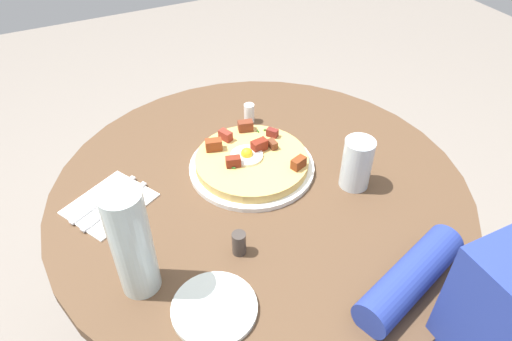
{
  "coord_description": "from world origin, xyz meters",
  "views": [
    {
      "loc": [
        -0.71,
        0.36,
        1.44
      ],
      "look_at": [
        0.03,
        -0.0,
        0.74
      ],
      "focal_mm": 32.6,
      "sensor_mm": 36.0,
      "label": 1
    }
  ],
  "objects_px": {
    "breakfast_pizza": "(251,160)",
    "fork": "(104,199)",
    "bread_plate": "(214,308)",
    "water_bottle": "(132,243)",
    "knife": "(115,206)",
    "water_glass": "(357,163)",
    "dining_table": "(260,235)",
    "pizza_plate": "(252,167)",
    "salt_shaker": "(249,113)",
    "pepper_shaker": "(239,243)"
  },
  "relations": [
    {
      "from": "dining_table",
      "to": "water_glass",
      "type": "height_order",
      "value": "water_glass"
    },
    {
      "from": "bread_plate",
      "to": "salt_shaker",
      "type": "xyz_separation_m",
      "value": [
        0.5,
        -0.31,
        0.02
      ]
    },
    {
      "from": "dining_table",
      "to": "fork",
      "type": "relative_size",
      "value": 5.34
    },
    {
      "from": "dining_table",
      "to": "fork",
      "type": "bearing_deg",
      "value": 72.24
    },
    {
      "from": "pepper_shaker",
      "to": "water_bottle",
      "type": "bearing_deg",
      "value": 87.06
    },
    {
      "from": "breakfast_pizza",
      "to": "fork",
      "type": "xyz_separation_m",
      "value": [
        0.04,
        0.34,
        -0.02
      ]
    },
    {
      "from": "bread_plate",
      "to": "pizza_plate",
      "type": "bearing_deg",
      "value": -35.33
    },
    {
      "from": "knife",
      "to": "water_glass",
      "type": "xyz_separation_m",
      "value": [
        -0.16,
        -0.51,
        0.05
      ]
    },
    {
      "from": "salt_shaker",
      "to": "pizza_plate",
      "type": "bearing_deg",
      "value": 156.35
    },
    {
      "from": "knife",
      "to": "salt_shaker",
      "type": "xyz_separation_m",
      "value": [
        0.17,
        -0.41,
        0.02
      ]
    },
    {
      "from": "fork",
      "to": "water_bottle",
      "type": "xyz_separation_m",
      "value": [
        -0.25,
        -0.02,
        0.11
      ]
    },
    {
      "from": "bread_plate",
      "to": "water_glass",
      "type": "bearing_deg",
      "value": -67.93
    },
    {
      "from": "breakfast_pizza",
      "to": "knife",
      "type": "height_order",
      "value": "breakfast_pizza"
    },
    {
      "from": "breakfast_pizza",
      "to": "water_glass",
      "type": "distance_m",
      "value": 0.25
    },
    {
      "from": "bread_plate",
      "to": "salt_shaker",
      "type": "height_order",
      "value": "salt_shaker"
    },
    {
      "from": "fork",
      "to": "pepper_shaker",
      "type": "height_order",
      "value": "pepper_shaker"
    },
    {
      "from": "water_glass",
      "to": "pizza_plate",
      "type": "bearing_deg",
      "value": 50.9
    },
    {
      "from": "bread_plate",
      "to": "fork",
      "type": "relative_size",
      "value": 0.85
    },
    {
      "from": "salt_shaker",
      "to": "knife",
      "type": "bearing_deg",
      "value": 112.98
    },
    {
      "from": "water_bottle",
      "to": "knife",
      "type": "bearing_deg",
      "value": -0.43
    },
    {
      "from": "breakfast_pizza",
      "to": "fork",
      "type": "bearing_deg",
      "value": 83.36
    },
    {
      "from": "fork",
      "to": "knife",
      "type": "relative_size",
      "value": 1.0
    },
    {
      "from": "knife",
      "to": "water_bottle",
      "type": "height_order",
      "value": "water_bottle"
    },
    {
      "from": "breakfast_pizza",
      "to": "water_bottle",
      "type": "distance_m",
      "value": 0.4
    },
    {
      "from": "fork",
      "to": "bread_plate",
      "type": "bearing_deg",
      "value": 78.88
    },
    {
      "from": "breakfast_pizza",
      "to": "bread_plate",
      "type": "relative_size",
      "value": 1.75
    },
    {
      "from": "pizza_plate",
      "to": "knife",
      "type": "distance_m",
      "value": 0.33
    },
    {
      "from": "knife",
      "to": "water_glass",
      "type": "relative_size",
      "value": 1.47
    },
    {
      "from": "knife",
      "to": "pizza_plate",
      "type": "bearing_deg",
      "value": 149.23
    },
    {
      "from": "bread_plate",
      "to": "water_bottle",
      "type": "distance_m",
      "value": 0.19
    },
    {
      "from": "dining_table",
      "to": "pepper_shaker",
      "type": "xyz_separation_m",
      "value": [
        -0.16,
        0.12,
        0.2
      ]
    },
    {
      "from": "bread_plate",
      "to": "pepper_shaker",
      "type": "distance_m",
      "value": 0.14
    },
    {
      "from": "breakfast_pizza",
      "to": "fork",
      "type": "height_order",
      "value": "breakfast_pizza"
    },
    {
      "from": "knife",
      "to": "salt_shaker",
      "type": "distance_m",
      "value": 0.44
    },
    {
      "from": "fork",
      "to": "breakfast_pizza",
      "type": "bearing_deg",
      "value": 144.59
    },
    {
      "from": "water_glass",
      "to": "dining_table",
      "type": "bearing_deg",
      "value": 65.78
    },
    {
      "from": "dining_table",
      "to": "water_bottle",
      "type": "distance_m",
      "value": 0.45
    },
    {
      "from": "bread_plate",
      "to": "pepper_shaker",
      "type": "height_order",
      "value": "pepper_shaker"
    },
    {
      "from": "pizza_plate",
      "to": "water_bottle",
      "type": "distance_m",
      "value": 0.4
    },
    {
      "from": "dining_table",
      "to": "knife",
      "type": "xyz_separation_m",
      "value": [
        0.08,
        0.32,
        0.18
      ]
    },
    {
      "from": "knife",
      "to": "water_bottle",
      "type": "distance_m",
      "value": 0.25
    },
    {
      "from": "pizza_plate",
      "to": "water_glass",
      "type": "xyz_separation_m",
      "value": [
        -0.15,
        -0.19,
        0.06
      ]
    },
    {
      "from": "dining_table",
      "to": "bread_plate",
      "type": "bearing_deg",
      "value": 139.59
    },
    {
      "from": "water_glass",
      "to": "water_bottle",
      "type": "distance_m",
      "value": 0.52
    },
    {
      "from": "breakfast_pizza",
      "to": "salt_shaker",
      "type": "xyz_separation_m",
      "value": [
        0.18,
        -0.08,
        0.0
      ]
    },
    {
      "from": "fork",
      "to": "pepper_shaker",
      "type": "bearing_deg",
      "value": 99.81
    },
    {
      "from": "dining_table",
      "to": "fork",
      "type": "height_order",
      "value": "fork"
    },
    {
      "from": "bread_plate",
      "to": "knife",
      "type": "height_order",
      "value": "bread_plate"
    },
    {
      "from": "water_bottle",
      "to": "water_glass",
      "type": "bearing_deg",
      "value": -83.62
    },
    {
      "from": "pizza_plate",
      "to": "breakfast_pizza",
      "type": "xyz_separation_m",
      "value": [
        0.0,
        -0.0,
        0.02
      ]
    }
  ]
}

